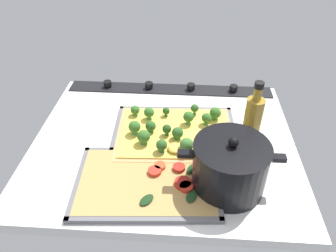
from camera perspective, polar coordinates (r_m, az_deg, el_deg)
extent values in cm
cube|color=white|center=(96.55, -0.73, -3.09)|extent=(75.47, 63.77, 3.00)
cube|color=black|center=(118.58, 0.33, 6.51)|extent=(72.45, 7.00, 0.80)
cylinder|color=black|center=(118.90, 11.36, 6.54)|extent=(2.80, 2.80, 1.80)
cylinder|color=black|center=(117.76, 4.03, 6.91)|extent=(2.80, 2.80, 1.80)
cylinder|color=black|center=(118.55, -3.34, 7.16)|extent=(2.80, 2.80, 1.80)
cylinder|color=black|center=(121.23, -10.50, 7.29)|extent=(2.80, 2.80, 1.80)
cube|color=slate|center=(96.54, 1.20, -1.75)|extent=(37.37, 29.37, 0.50)
cube|color=slate|center=(106.97, 1.24, 2.89)|extent=(36.16, 2.84, 1.30)
cube|color=slate|center=(86.34, 1.15, -7.09)|extent=(36.16, 2.84, 1.30)
cube|color=slate|center=(97.93, 11.48, -1.67)|extent=(2.46, 27.78, 1.30)
cube|color=slate|center=(97.80, -9.09, -1.41)|extent=(2.46, 27.78, 1.30)
cube|color=tan|center=(96.07, 1.20, -1.40)|extent=(34.87, 26.87, 1.00)
cube|color=#EDC64C|center=(95.64, 1.21, -1.07)|extent=(32.05, 24.21, 0.40)
cone|color=#5B9F46|center=(102.44, -5.70, 2.12)|extent=(1.55, 1.55, 0.91)
sphere|color=#386B28|center=(101.58, -5.75, 2.81)|extent=(2.81, 2.81, 2.81)
cone|color=#4D8B3F|center=(88.54, -1.07, -4.16)|extent=(1.67, 1.67, 1.07)
sphere|color=#2D5B23|center=(87.44, -1.09, -3.34)|extent=(3.04, 3.04, 3.04)
cone|color=#5B9F46|center=(100.38, -3.29, 1.55)|extent=(1.72, 1.72, 1.25)
sphere|color=#386B28|center=(99.34, -3.33, 2.40)|extent=(3.14, 3.14, 3.14)
cone|color=#427635|center=(101.63, -0.52, 2.03)|extent=(1.21, 1.21, 0.98)
sphere|color=#264C1C|center=(100.88, -0.53, 2.64)|extent=(2.20, 2.20, 2.20)
cone|color=#4D8B3F|center=(92.74, 1.66, -1.98)|extent=(1.77, 1.77, 0.91)
sphere|color=#2D5B23|center=(91.70, 1.68, -1.18)|extent=(3.22, 3.22, 3.22)
cone|color=#5B9F46|center=(91.34, -4.21, -2.73)|extent=(2.00, 2.00, 1.12)
sphere|color=#386B28|center=(90.12, -4.27, -1.79)|extent=(3.63, 3.63, 3.63)
cone|color=#5B9F46|center=(98.32, 3.56, 0.73)|extent=(1.77, 1.77, 1.39)
sphere|color=#386B28|center=(97.20, 3.60, 1.63)|extent=(3.22, 3.22, 3.22)
cone|color=#5B9F46|center=(95.20, -5.76, -0.89)|extent=(1.91, 1.91, 1.19)
sphere|color=#386B28|center=(94.05, -5.83, 0.02)|extent=(3.47, 3.47, 3.47)
cone|color=#5B9F46|center=(98.70, 6.67, 0.61)|extent=(1.63, 1.63, 1.21)
sphere|color=#386B28|center=(97.70, 6.74, 1.42)|extent=(2.96, 2.96, 2.96)
cone|color=#4D8B3F|center=(102.50, 4.63, 2.37)|extent=(1.37, 1.37, 1.38)
sphere|color=#2D5B23|center=(101.58, 4.67, 3.12)|extent=(2.49, 2.49, 2.49)
cone|color=#427635|center=(94.13, -0.19, -1.17)|extent=(1.42, 1.42, 1.19)
sphere|color=#264C1C|center=(93.17, -0.19, -0.42)|extent=(2.58, 2.58, 2.58)
cone|color=#5B9F46|center=(94.72, 8.99, -1.47)|extent=(1.61, 1.61, 1.10)
sphere|color=#386B28|center=(93.71, 9.08, -0.69)|extent=(2.93, 2.93, 2.93)
cone|color=#427635|center=(91.52, 9.39, -3.13)|extent=(1.39, 1.39, 1.08)
sphere|color=#264C1C|center=(90.57, 9.49, -2.41)|extent=(2.53, 2.53, 2.53)
cone|color=#5B9F46|center=(101.28, 8.16, 1.46)|extent=(1.93, 1.93, 0.97)
sphere|color=#386B28|center=(100.25, 8.25, 2.29)|extent=(3.51, 3.51, 3.51)
cone|color=#4D8B3F|center=(95.40, -3.01, -0.75)|extent=(1.67, 1.67, 0.88)
sphere|color=#2D5B23|center=(94.44, -3.05, 0.00)|extent=(3.05, 3.05, 3.05)
cone|color=#68AD54|center=(88.57, 3.23, -4.21)|extent=(2.05, 2.05, 1.05)
sphere|color=#427533|center=(87.32, 3.27, -3.27)|extent=(3.73, 3.73, 3.73)
ellipsoid|color=#EDC64C|center=(95.14, 7.99, -1.28)|extent=(2.92, 3.17, 0.89)
ellipsoid|color=#EDC64C|center=(89.27, 8.60, -4.40)|extent=(2.62, 2.08, 0.85)
ellipsoid|color=#EDC64C|center=(88.92, 1.27, -3.84)|extent=(4.22, 4.43, 1.52)
cube|color=slate|center=(83.07, -3.68, -9.83)|extent=(37.05, 26.75, 0.50)
cube|color=slate|center=(91.11, -3.31, -4.30)|extent=(35.51, 3.56, 1.30)
cube|color=slate|center=(75.33, -4.17, -16.10)|extent=(35.51, 3.56, 1.30)
cube|color=slate|center=(83.46, 8.31, -9.56)|extent=(2.82, 24.47, 1.30)
cube|color=slate|center=(85.61, -15.38, -9.31)|extent=(2.82, 24.47, 1.30)
cube|color=tan|center=(82.56, -3.70, -9.50)|extent=(34.50, 24.19, 0.90)
cylinder|color=#B22319|center=(80.65, 2.61, -9.90)|extent=(4.17, 4.17, 1.00)
cylinder|color=red|center=(79.83, 3.22, -10.57)|extent=(3.32, 3.32, 1.00)
cylinder|color=#B22319|center=(84.30, 1.92, -7.27)|extent=(3.16, 3.16, 1.00)
cylinder|color=#D14723|center=(84.70, -1.23, -6.99)|extent=(2.93, 2.93, 1.00)
cylinder|color=red|center=(83.41, -2.34, -7.89)|extent=(3.42, 3.42, 1.00)
ellipsoid|color=#193819|center=(84.31, 4.02, -7.45)|extent=(3.13, 4.25, 0.60)
ellipsoid|color=#193819|center=(77.41, -3.76, -12.72)|extent=(4.20, 4.59, 0.60)
ellipsoid|color=#193819|center=(78.09, 4.11, -12.15)|extent=(3.57, 4.36, 0.60)
ellipsoid|color=#193819|center=(80.29, 3.16, -10.30)|extent=(3.60, 4.03, 0.60)
cylinder|color=black|center=(79.69, 10.66, -7.19)|extent=(17.66, 17.66, 12.03)
cylinder|color=black|center=(75.41, 11.21, -3.70)|extent=(18.02, 18.02, 0.80)
sphere|color=black|center=(74.39, 11.35, -2.76)|extent=(2.40, 2.40, 2.40)
cube|color=black|center=(79.28, 18.64, -5.31)|extent=(3.60, 2.00, 1.20)
cube|color=black|center=(76.32, 3.03, -4.86)|extent=(3.60, 2.00, 1.20)
cylinder|color=olive|center=(90.58, 14.36, 0.14)|extent=(4.75, 4.75, 16.11)
cylinder|color=olive|center=(85.22, 15.35, 5.41)|extent=(2.14, 2.14, 3.50)
cylinder|color=black|center=(83.96, 15.63, 6.88)|extent=(2.37, 2.37, 1.60)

